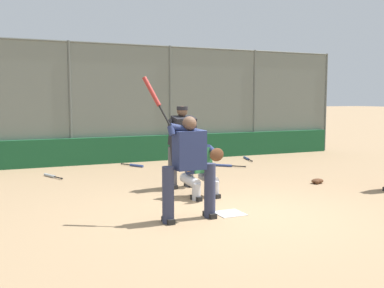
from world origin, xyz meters
name	(u,v)px	position (x,y,z in m)	size (l,w,h in m)	color
ground_plane	(230,214)	(0.00, 0.00, 0.00)	(160.00, 160.00, 0.00)	#9E7F5B
home_plate_marker	(230,213)	(0.00, 0.00, 0.01)	(0.43, 0.43, 0.01)	white
backstop_fence	(122,100)	(0.00, -6.50, 1.80)	(14.89, 0.08, 3.43)	#515651
padding_wall	(124,150)	(0.00, -6.40, 0.38)	(14.51, 0.18, 0.76)	#19512D
bleachers_beyond	(176,136)	(-2.69, -9.00, 0.48)	(10.37, 2.50, 1.48)	slate
batter_at_plate	(189,164)	(0.75, 0.08, 0.87)	(1.06, 0.61, 2.19)	#2D334C
catcher_behind_plate	(201,164)	(-0.08, -1.30, 0.63)	(0.68, 0.79, 1.22)	#B7B7BC
umpire_home	(182,144)	(-0.11, -2.27, 0.92)	(0.69, 0.46, 1.70)	#4C4C51
spare_bat_near_backstop	(247,159)	(-3.59, -5.48, 0.03)	(0.29, 0.89, 0.07)	black
spare_bat_by_padding	(135,165)	(-0.06, -5.51, 0.03)	(0.45, 0.73, 0.07)	black
spare_bat_third_base_side	(51,176)	(2.24, -4.68, 0.03)	(0.35, 0.77, 0.07)	black
spare_bat_first_base_side	(225,165)	(-2.31, -4.48, 0.03)	(0.68, 0.66, 0.07)	black
fielding_glove_on_dirt	(317,181)	(-3.01, -1.51, 0.05)	(0.30, 0.23, 0.11)	#56331E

